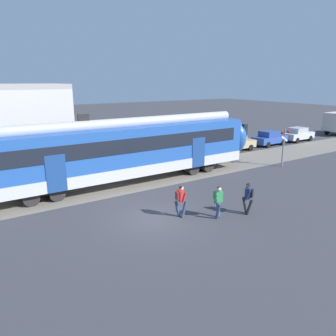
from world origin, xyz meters
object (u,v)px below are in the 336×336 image
(pedestrian_navy, at_px, (248,196))
(crossing_signal, at_px, (284,142))
(pedestrian_green, at_px, (218,199))
(parked_car_silver, at_px, (298,134))
(parked_car_blue, at_px, (270,138))
(parked_car_tan, at_px, (236,143))
(pedestrian_red, at_px, (180,199))

(pedestrian_navy, height_order, crossing_signal, crossing_signal)
(pedestrian_green, height_order, crossing_signal, crossing_signal)
(crossing_signal, bearing_deg, pedestrian_navy, -151.00)
(parked_car_silver, xyz_separation_m, crossing_signal, (-10.85, -6.35, 1.23))
(pedestrian_green, distance_m, crossing_signal, 12.19)
(parked_car_silver, height_order, crossing_signal, crossing_signal)
(pedestrian_green, relative_size, parked_car_blue, 0.41)
(pedestrian_navy, xyz_separation_m, parked_car_tan, (10.76, 11.71, -0.21))
(parked_car_silver, distance_m, crossing_signal, 12.63)
(pedestrian_red, height_order, parked_car_tan, pedestrian_red)
(pedestrian_navy, height_order, parked_car_silver, pedestrian_navy)
(parked_car_tan, bearing_deg, pedestrian_navy, -132.59)
(pedestrian_red, distance_m, pedestrian_green, 1.86)
(pedestrian_navy, xyz_separation_m, parked_car_silver, (20.39, 11.64, -0.21))
(pedestrian_navy, relative_size, crossing_signal, 0.56)
(pedestrian_red, distance_m, parked_car_blue, 21.38)
(pedestrian_green, bearing_deg, parked_car_blue, 33.00)
(pedestrian_red, distance_m, parked_car_silver, 25.55)
(pedestrian_navy, xyz_separation_m, crossing_signal, (9.54, 5.29, 1.02))
(pedestrian_navy, distance_m, parked_car_tan, 15.91)
(parked_car_silver, bearing_deg, pedestrian_red, -156.84)
(parked_car_blue, bearing_deg, pedestrian_green, -147.00)
(parked_car_tan, bearing_deg, parked_car_blue, 0.19)
(pedestrian_red, bearing_deg, parked_car_silver, 23.16)
(pedestrian_green, distance_m, parked_car_blue, 20.66)
(pedestrian_green, bearing_deg, parked_car_silver, 26.91)
(parked_car_tan, height_order, crossing_signal, crossing_signal)
(pedestrian_green, height_order, parked_car_tan, pedestrian_green)
(pedestrian_navy, distance_m, crossing_signal, 10.96)
(pedestrian_green, distance_m, parked_car_silver, 24.66)
(parked_car_blue, distance_m, crossing_signal, 9.01)
(pedestrian_red, bearing_deg, crossing_signal, 16.33)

